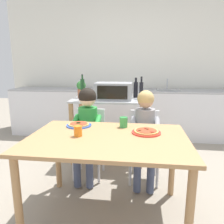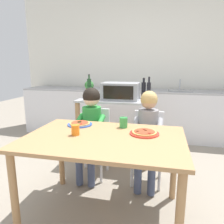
{
  "view_description": "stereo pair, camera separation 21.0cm",
  "coord_description": "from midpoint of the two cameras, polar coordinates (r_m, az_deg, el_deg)",
  "views": [
    {
      "loc": [
        0.26,
        -1.74,
        1.36
      ],
      "look_at": [
        0.0,
        0.3,
        0.9
      ],
      "focal_mm": 34.92,
      "sensor_mm": 36.0,
      "label": 1
    },
    {
      "loc": [
        0.47,
        -1.7,
        1.36
      ],
      "look_at": [
        0.0,
        0.3,
        0.9
      ],
      "focal_mm": 34.92,
      "sensor_mm": 36.0,
      "label": 2
    }
  ],
  "objects": [
    {
      "name": "potted_herb_plant",
      "position": [
        3.16,
        -4.08,
        6.21
      ],
      "size": [
        0.13,
        0.13,
        0.24
      ],
      "color": "#9E5B3D",
      "rests_on": "kitchen_island_cart"
    },
    {
      "name": "bottle_tall_green_wine",
      "position": [
        3.14,
        10.18,
        5.82
      ],
      "size": [
        0.06,
        0.06,
        0.28
      ],
      "color": "black",
      "rests_on": "kitchen_island_cart"
    },
    {
      "name": "dining_chair_left",
      "position": [
        2.69,
        -2.54,
        -6.55
      ],
      "size": [
        0.36,
        0.36,
        0.81
      ],
      "color": "silver",
      "rests_on": "ground"
    },
    {
      "name": "bottle_clear_vinegar",
      "position": [
        3.05,
        11.56,
        5.67
      ],
      "size": [
        0.05,
        0.05,
        0.3
      ],
      "color": "black",
      "rests_on": "kitchen_island_cart"
    },
    {
      "name": "dining_table",
      "position": [
        1.89,
        1.12,
        -9.29
      ],
      "size": [
        1.35,
        0.93,
        0.75
      ],
      "color": "#AD7F51",
      "rests_on": "ground"
    },
    {
      "name": "child_in_grey_shirt",
      "position": [
        2.41,
        11.8,
        -4.21
      ],
      "size": [
        0.32,
        0.42,
        1.06
      ],
      "color": "#424C6B",
      "rests_on": "ground"
    },
    {
      "name": "kitchen_island_cart",
      "position": [
        3.07,
        2.74,
        -2.09
      ],
      "size": [
        1.0,
        0.56,
        0.89
      ],
      "color": "#B7BABF",
      "rests_on": "ground"
    },
    {
      "name": "bottle_squat_spirits",
      "position": [
        2.91,
        -3.91,
        6.01
      ],
      "size": [
        0.05,
        0.05,
        0.34
      ],
      "color": "#1E4723",
      "rests_on": "kitchen_island_cart"
    },
    {
      "name": "dining_chair_right",
      "position": [
        2.59,
        11.69,
        -7.62
      ],
      "size": [
        0.36,
        0.36,
        0.81
      ],
      "color": "silver",
      "rests_on": "ground"
    },
    {
      "name": "drinking_cup_green",
      "position": [
        2.11,
        5.88,
        -2.79
      ],
      "size": [
        0.08,
        0.08,
        0.1
      ],
      "primitive_type": "cylinder",
      "color": "green",
      "rests_on": "dining_table"
    },
    {
      "name": "toaster_oven",
      "position": [
        2.96,
        4.26,
        5.47
      ],
      "size": [
        0.49,
        0.33,
        0.23
      ],
      "color": "#999BA0",
      "rests_on": "kitchen_island_cart"
    },
    {
      "name": "kitchen_counter",
      "position": [
        4.17,
        7.85,
        -0.31
      ],
      "size": [
        4.38,
        0.6,
        1.09
      ],
      "color": "silver",
      "rests_on": "ground"
    },
    {
      "name": "child_in_green_shirt",
      "position": [
        2.52,
        -3.3,
        -2.61
      ],
      "size": [
        0.32,
        0.42,
        1.07
      ],
      "color": "#424C6B",
      "rests_on": "ground"
    },
    {
      "name": "ground_plane",
      "position": [
        3.12,
        5.3,
        -13.36
      ],
      "size": [
        10.72,
        10.72,
        0.0
      ],
      "primitive_type": "plane",
      "color": "gray"
    },
    {
      "name": "drinking_cup_orange",
      "position": [
        1.9,
        -6.44,
        -4.73
      ],
      "size": [
        0.07,
        0.07,
        0.09
      ],
      "primitive_type": "cylinder",
      "color": "orange",
      "rests_on": "dining_table"
    },
    {
      "name": "pizza_plate_blue_rimmed",
      "position": [
        2.21,
        -5.73,
        -3.14
      ],
      "size": [
        0.25,
        0.25,
        0.03
      ],
      "color": "#3356B7",
      "rests_on": "dining_table"
    },
    {
      "name": "pizza_plate_red_rimmed",
      "position": [
        1.95,
        11.54,
        -5.41
      ],
      "size": [
        0.26,
        0.26,
        0.03
      ],
      "color": "red",
      "rests_on": "dining_table"
    },
    {
      "name": "back_wall_tiled",
      "position": [
        4.47,
        8.7,
        12.21
      ],
      "size": [
        4.87,
        0.12,
        2.7
      ],
      "color": "white",
      "rests_on": "ground"
    }
  ]
}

